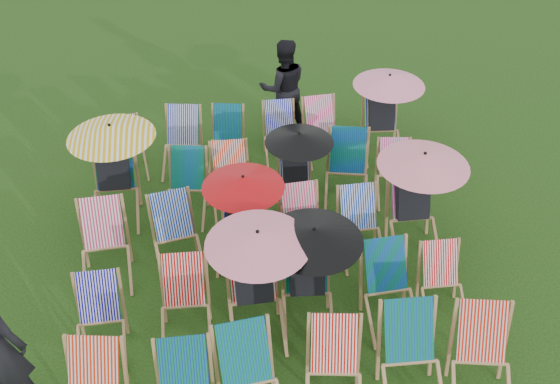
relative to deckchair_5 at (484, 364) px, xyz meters
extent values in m
plane|color=#14320B|center=(-2.01, 2.29, -0.49)|extent=(100.00, 100.00, 0.00)
cube|color=red|center=(-4.01, 0.30, 0.19)|extent=(0.57, 0.46, 0.61)
cube|color=#0A7138|center=(-3.12, 0.22, 0.16)|extent=(0.49, 0.36, 0.59)
cube|color=#0B7542|center=(-2.50, 0.30, 0.20)|extent=(0.56, 0.44, 0.62)
cube|color=#C20D06|center=(-1.54, 0.33, 0.15)|extent=(0.53, 0.43, 0.58)
cube|color=#0A7037|center=(-0.73, 0.36, 0.21)|extent=(0.54, 0.40, 0.63)
cube|color=red|center=(0.05, 0.26, 0.19)|extent=(0.57, 0.47, 0.61)
cube|color=#100795|center=(-4.09, 1.35, 0.11)|extent=(0.46, 0.34, 0.54)
cube|color=red|center=(-3.11, 1.46, 0.14)|extent=(0.49, 0.37, 0.57)
cube|color=red|center=(-2.31, 1.42, 0.20)|extent=(0.53, 0.40, 0.62)
cube|color=black|center=(-2.31, 1.37, 0.19)|extent=(0.45, 0.46, 0.65)
sphere|color=tan|center=(-2.31, 1.48, 0.54)|extent=(0.23, 0.23, 0.23)
cylinder|color=black|center=(-2.24, 1.33, 0.48)|extent=(0.03, 0.03, 0.76)
cone|color=pink|center=(-2.24, 1.33, 0.83)|extent=(1.19, 1.19, 0.18)
cube|color=#0A7038|center=(-1.66, 1.47, 0.16)|extent=(0.52, 0.40, 0.59)
cube|color=black|center=(-1.66, 1.42, 0.16)|extent=(0.44, 0.45, 0.62)
sphere|color=tan|center=(-1.65, 1.53, 0.48)|extent=(0.22, 0.22, 0.22)
cylinder|color=black|center=(-1.60, 1.38, 0.43)|extent=(0.03, 0.03, 0.72)
cone|color=black|center=(-1.60, 1.38, 0.76)|extent=(1.13, 1.13, 0.18)
cube|color=#09663C|center=(-0.71, 1.38, 0.16)|extent=(0.52, 0.40, 0.59)
cube|color=red|center=(-0.01, 1.42, 0.08)|extent=(0.43, 0.32, 0.51)
cube|color=#CA2858|center=(-4.15, 2.57, 0.18)|extent=(0.52, 0.40, 0.60)
cube|color=#082CA7|center=(-3.26, 2.64, 0.15)|extent=(0.54, 0.44, 0.58)
cube|color=#0C08A5|center=(-2.35, 2.64, 0.12)|extent=(0.52, 0.42, 0.55)
cube|color=black|center=(-2.36, 2.60, 0.12)|extent=(0.45, 0.46, 0.58)
sphere|color=tan|center=(-2.34, 2.69, 0.42)|extent=(0.20, 0.20, 0.20)
cylinder|color=black|center=(-2.31, 2.55, 0.37)|extent=(0.03, 0.03, 0.67)
cone|color=#B40A0E|center=(-2.31, 2.55, 0.68)|extent=(1.06, 1.06, 0.16)
cube|color=#EB2F65|center=(-1.56, 2.65, 0.13)|extent=(0.49, 0.38, 0.56)
cube|color=#082EAE|center=(-0.79, 2.53, 0.12)|extent=(0.47, 0.35, 0.55)
cube|color=#D42A93|center=(-0.04, 2.63, 0.20)|extent=(0.52, 0.39, 0.62)
cube|color=black|center=(-0.04, 2.57, 0.20)|extent=(0.44, 0.45, 0.65)
sphere|color=tan|center=(-0.04, 2.68, 0.54)|extent=(0.23, 0.23, 0.23)
cylinder|color=black|center=(0.02, 2.53, 0.48)|extent=(0.03, 0.03, 0.76)
cone|color=pink|center=(0.02, 2.53, 0.83)|extent=(1.19, 1.19, 0.18)
cube|color=#095F25|center=(-4.09, 3.78, 0.21)|extent=(0.53, 0.39, 0.63)
cube|color=black|center=(-4.09, 3.73, 0.20)|extent=(0.44, 0.46, 0.66)
sphere|color=tan|center=(-4.09, 3.84, 0.55)|extent=(0.23, 0.23, 0.23)
cylinder|color=black|center=(-4.02, 3.69, 0.50)|extent=(0.03, 0.03, 0.77)
cone|color=#DBA80B|center=(-4.02, 3.69, 0.85)|extent=(1.21, 1.21, 0.19)
cube|color=#0A6F37|center=(-3.05, 3.67, 0.14)|extent=(0.53, 0.43, 0.57)
cube|color=red|center=(-2.43, 3.75, 0.14)|extent=(0.48, 0.36, 0.57)
cube|color=#070A9B|center=(-1.49, 3.66, 0.08)|extent=(0.45, 0.34, 0.51)
cube|color=black|center=(-1.49, 3.62, 0.07)|extent=(0.38, 0.39, 0.54)
sphere|color=tan|center=(-1.48, 3.70, 0.36)|extent=(0.19, 0.19, 0.19)
cylinder|color=black|center=(-1.44, 3.58, 0.31)|extent=(0.03, 0.03, 0.63)
cone|color=black|center=(-1.44, 3.58, 0.60)|extent=(0.98, 0.98, 0.15)
cube|color=#0A7141|center=(-0.67, 3.75, 0.19)|extent=(0.59, 0.48, 0.62)
cube|color=#E82E8A|center=(0.02, 3.67, 0.08)|extent=(0.47, 0.37, 0.51)
cube|color=#BF0906|center=(-4.03, 4.82, 0.07)|extent=(0.47, 0.38, 0.51)
cube|color=#0717A1|center=(-3.11, 4.83, 0.15)|extent=(0.53, 0.43, 0.58)
cube|color=#0B7440|center=(-2.40, 4.91, 0.09)|extent=(0.49, 0.40, 0.53)
cube|color=#070CA3|center=(-1.56, 4.93, 0.10)|extent=(0.44, 0.33, 0.53)
cube|color=#F6317E|center=(-0.89, 4.90, 0.13)|extent=(0.49, 0.38, 0.56)
cube|color=#072299|center=(0.11, 4.85, 0.16)|extent=(0.52, 0.40, 0.59)
cube|color=black|center=(0.11, 4.80, 0.16)|extent=(0.44, 0.45, 0.62)
sphere|color=tan|center=(0.11, 4.90, 0.49)|extent=(0.22, 0.22, 0.22)
cylinder|color=black|center=(0.17, 4.75, 0.43)|extent=(0.03, 0.03, 0.72)
cone|color=pink|center=(0.17, 4.75, 0.76)|extent=(1.13, 1.13, 0.18)
imported|color=black|center=(-1.42, 5.47, 0.35)|extent=(0.86, 0.70, 1.69)
camera|label=1|loc=(-2.62, -3.68, 5.49)|focal=40.00mm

